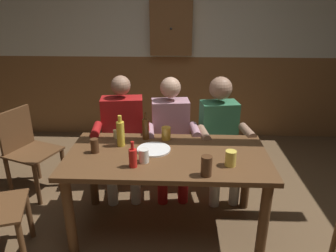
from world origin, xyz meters
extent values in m
plane|color=brown|center=(0.00, 0.00, 0.00)|extent=(6.72, 6.72, 0.00)
cube|color=beige|center=(0.00, 2.37, 1.81)|extent=(5.60, 0.12, 1.29)
cube|color=brown|center=(0.00, 2.37, 0.58)|extent=(5.60, 0.12, 1.16)
cube|color=brown|center=(0.00, 0.18, 0.71)|extent=(1.63, 0.83, 0.04)
cylinder|color=brown|center=(-0.74, -0.16, 0.35)|extent=(0.08, 0.08, 0.69)
cylinder|color=brown|center=(0.74, -0.16, 0.35)|extent=(0.08, 0.08, 0.69)
cylinder|color=brown|center=(-0.74, 0.51, 0.35)|extent=(0.08, 0.08, 0.69)
cylinder|color=brown|center=(0.74, 0.51, 0.35)|extent=(0.08, 0.08, 0.69)
cube|color=#AD1919|center=(-0.49, 0.89, 0.72)|extent=(0.44, 0.27, 0.53)
sphere|color=#9E755B|center=(-0.49, 0.89, 1.11)|extent=(0.19, 0.19, 0.19)
cylinder|color=silver|center=(-0.36, 0.75, 0.48)|extent=(0.18, 0.44, 0.13)
cylinder|color=silver|center=(-0.58, 0.72, 0.48)|extent=(0.18, 0.44, 0.13)
cylinder|color=silver|center=(-0.33, 0.54, 0.21)|extent=(0.10, 0.10, 0.42)
cylinder|color=silver|center=(-0.56, 0.51, 0.21)|extent=(0.10, 0.10, 0.42)
cylinder|color=#AD1919|center=(-0.22, 0.68, 0.75)|extent=(0.11, 0.29, 0.08)
cylinder|color=#AD1919|center=(-0.69, 0.62, 0.75)|extent=(0.11, 0.29, 0.08)
cube|color=#B78493|center=(0.00, 0.89, 0.71)|extent=(0.39, 0.26, 0.51)
sphere|color=tan|center=(0.00, 0.89, 1.10)|extent=(0.20, 0.20, 0.20)
cylinder|color=#AD1919|center=(0.12, 0.77, 0.48)|extent=(0.17, 0.40, 0.13)
cylinder|color=#AD1919|center=(-0.09, 0.74, 0.48)|extent=(0.17, 0.40, 0.13)
cylinder|color=#AD1919|center=(0.14, 0.58, 0.21)|extent=(0.10, 0.10, 0.42)
cylinder|color=#AD1919|center=(-0.06, 0.55, 0.21)|extent=(0.10, 0.10, 0.42)
cylinder|color=#B78493|center=(0.24, 0.67, 0.74)|extent=(0.11, 0.29, 0.08)
cylinder|color=#B78493|center=(-0.19, 0.62, 0.74)|extent=(0.11, 0.29, 0.08)
cube|color=#33724C|center=(0.49, 0.89, 0.71)|extent=(0.39, 0.28, 0.49)
sphere|color=#9E755B|center=(0.49, 0.89, 1.10)|extent=(0.23, 0.23, 0.23)
cylinder|color=silver|center=(0.61, 0.77, 0.48)|extent=(0.19, 0.42, 0.13)
cylinder|color=silver|center=(0.41, 0.73, 0.48)|extent=(0.19, 0.42, 0.13)
cylinder|color=silver|center=(0.64, 0.56, 0.21)|extent=(0.10, 0.10, 0.42)
cylinder|color=silver|center=(0.45, 0.53, 0.21)|extent=(0.10, 0.10, 0.42)
cylinder|color=#9E755B|center=(0.74, 0.68, 0.73)|extent=(0.12, 0.29, 0.08)
cylinder|color=#9E755B|center=(0.32, 0.61, 0.73)|extent=(0.12, 0.29, 0.08)
cylinder|color=brown|center=(-1.15, 0.01, 0.22)|extent=(0.04, 0.04, 0.44)
cylinder|color=brown|center=(-1.03, -0.35, 0.22)|extent=(0.04, 0.04, 0.44)
cube|color=brown|center=(-1.39, 0.72, 0.45)|extent=(0.57, 0.57, 0.02)
cube|color=brown|center=(-1.58, 0.79, 0.67)|extent=(0.17, 0.38, 0.42)
cylinder|color=brown|center=(-1.14, 0.83, 0.22)|extent=(0.04, 0.04, 0.44)
cylinder|color=brown|center=(-1.28, 0.47, 0.22)|extent=(0.04, 0.04, 0.44)
cylinder|color=brown|center=(-1.50, 0.97, 0.22)|extent=(0.04, 0.04, 0.44)
cylinder|color=brown|center=(-1.64, 0.61, 0.22)|extent=(0.04, 0.04, 0.44)
cylinder|color=brown|center=(1.27, -0.18, 0.22)|extent=(0.04, 0.04, 0.44)
cylinder|color=#F9E08C|center=(-0.48, 0.47, 0.77)|extent=(0.04, 0.04, 0.08)
cylinder|color=white|center=(-0.12, 0.24, 0.74)|extent=(0.28, 0.28, 0.01)
cylinder|color=gold|center=(-0.40, 0.32, 0.84)|extent=(0.07, 0.07, 0.22)
cylinder|color=gold|center=(-0.40, 0.32, 0.97)|extent=(0.03, 0.03, 0.06)
cylinder|color=#593314|center=(-0.21, 0.47, 0.82)|extent=(0.06, 0.06, 0.19)
cylinder|color=#593314|center=(-0.21, 0.47, 0.95)|extent=(0.02, 0.02, 0.07)
cylinder|color=red|center=(-0.25, -0.04, 0.80)|extent=(0.06, 0.06, 0.14)
cylinder|color=red|center=(-0.25, -0.04, 0.90)|extent=(0.03, 0.03, 0.06)
cylinder|color=#4C2D19|center=(0.29, -0.15, 0.81)|extent=(0.08, 0.08, 0.15)
cylinder|color=gold|center=(-0.02, 0.47, 0.79)|extent=(0.08, 0.08, 0.12)
cylinder|color=#E5C64C|center=(0.48, 0.01, 0.79)|extent=(0.08, 0.08, 0.12)
cylinder|color=#4C2D19|center=(-0.59, 0.18, 0.79)|extent=(0.07, 0.07, 0.12)
cylinder|color=white|center=(-0.17, 0.03, 0.78)|extent=(0.08, 0.08, 0.11)
cube|color=brown|center=(-0.04, 2.24, 1.55)|extent=(0.56, 0.12, 0.70)
sphere|color=black|center=(-0.04, 2.17, 1.55)|extent=(0.03, 0.03, 0.03)
camera|label=1|loc=(0.10, -2.11, 1.88)|focal=33.69mm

